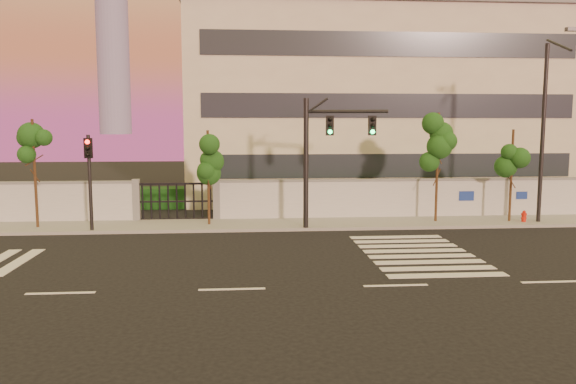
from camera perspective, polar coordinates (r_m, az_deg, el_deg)
name	(u,v)px	position (r m, az deg, el deg)	size (l,w,h in m)	color
ground	(232,289)	(17.13, -5.72, -9.82)	(120.00, 120.00, 0.00)	black
sidewalk	(236,225)	(27.34, -5.28, -3.35)	(60.00, 3.00, 0.15)	gray
perimeter_wall	(238,200)	(28.67, -5.06, -0.86)	(60.00, 0.36, 2.20)	#B1B4B9
hedge_row	(258,198)	(31.43, -3.08, -0.62)	(41.00, 4.25, 1.80)	#12350F
institutional_building	(369,106)	(39.37, 8.19, 8.61)	(24.40, 12.40, 12.25)	beige
distant_skyscraper	(112,10)	(308.85, -17.49, 17.21)	(16.00, 16.00, 118.00)	slate
road_markings	(190,260)	(20.85, -9.89, -6.83)	(57.00, 7.62, 0.02)	silver
street_tree_c	(34,149)	(28.41, -24.38, 4.01)	(1.51, 1.21, 5.16)	#382314
street_tree_d	(209,156)	(26.92, -8.08, 3.62)	(1.52, 1.21, 4.64)	#382314
street_tree_e	(438,143)	(28.50, 15.02, 4.87)	(1.53, 1.22, 5.49)	#382314
street_tree_f	(513,155)	(29.69, 21.85, 3.54)	(1.48, 1.18, 4.67)	#382314
traffic_signal_main	(323,148)	(25.82, 3.55, 4.51)	(3.83, 0.93, 6.09)	black
traffic_signal_secondary	(89,171)	(26.64, -19.53, 2.00)	(0.35, 0.34, 4.46)	black
streetlight_east	(545,124)	(29.84, 24.69, 6.33)	(0.55, 2.20, 9.16)	black
fire_hydrant	(524,218)	(29.97, 22.84, -2.42)	(0.28, 0.27, 0.71)	red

